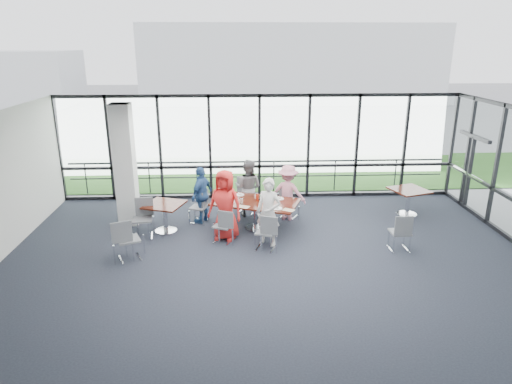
{
  "coord_description": "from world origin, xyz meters",
  "views": [
    {
      "loc": [
        -0.75,
        -8.58,
        4.66
      ],
      "look_at": [
        -0.24,
        2.17,
        1.1
      ],
      "focal_mm": 32.0,
      "sensor_mm": 36.0,
      "label": 1
    }
  ],
  "objects_px": {
    "chair_spare_r": "(400,232)",
    "chair_main_nr": "(266,232)",
    "diner_near_left": "(225,205)",
    "diner_far_right": "(288,193)",
    "main_table": "(255,205)",
    "chair_main_fl": "(248,196)",
    "chair_main_fr": "(289,203)",
    "structural_column": "(125,166)",
    "chair_spare_la": "(129,240)",
    "chair_spare_lb": "(142,219)",
    "chair_main_end": "(199,207)",
    "diner_far_left": "(248,188)",
    "diner_near_right": "(268,212)",
    "chair_main_nl": "(223,226)",
    "diner_end": "(202,195)",
    "side_table_right": "(409,193)",
    "side_table_left": "(165,208)"
  },
  "relations": [
    {
      "from": "side_table_left",
      "to": "chair_main_nl",
      "type": "relative_size",
      "value": 1.37
    },
    {
      "from": "diner_far_right",
      "to": "chair_main_fl",
      "type": "relative_size",
      "value": 1.61
    },
    {
      "from": "chair_main_fr",
      "to": "side_table_left",
      "type": "bearing_deg",
      "value": 45.17
    },
    {
      "from": "diner_near_left",
      "to": "diner_far_right",
      "type": "distance_m",
      "value": 2.08
    },
    {
      "from": "side_table_right",
      "to": "chair_main_nl",
      "type": "xyz_separation_m",
      "value": [
        -5.15,
        -1.6,
        -0.22
      ]
    },
    {
      "from": "diner_near_left",
      "to": "diner_end",
      "type": "relative_size",
      "value": 1.15
    },
    {
      "from": "chair_main_nl",
      "to": "chair_spare_la",
      "type": "xyz_separation_m",
      "value": [
        -2.07,
        -0.83,
        0.06
      ]
    },
    {
      "from": "chair_spare_r",
      "to": "chair_main_nr",
      "type": "bearing_deg",
      "value": 174.94
    },
    {
      "from": "chair_main_nl",
      "to": "chair_spare_la",
      "type": "relative_size",
      "value": 0.88
    },
    {
      "from": "side_table_left",
      "to": "chair_main_fr",
      "type": "relative_size",
      "value": 1.4
    },
    {
      "from": "side_table_right",
      "to": "chair_spare_lb",
      "type": "relative_size",
      "value": 1.22
    },
    {
      "from": "diner_near_right",
      "to": "chair_spare_lb",
      "type": "xyz_separation_m",
      "value": [
        -3.09,
        0.58,
        -0.35
      ]
    },
    {
      "from": "chair_main_fr",
      "to": "diner_near_left",
      "type": "bearing_deg",
      "value": 68.95
    },
    {
      "from": "diner_near_left",
      "to": "chair_spare_lb",
      "type": "xyz_separation_m",
      "value": [
        -2.06,
        0.17,
        -0.4
      ]
    },
    {
      "from": "diner_near_right",
      "to": "diner_far_left",
      "type": "distance_m",
      "value": 2.01
    },
    {
      "from": "diner_near_right",
      "to": "chair_spare_la",
      "type": "relative_size",
      "value": 1.73
    },
    {
      "from": "diner_end",
      "to": "chair_main_nr",
      "type": "xyz_separation_m",
      "value": [
        1.59,
        -1.84,
        -0.33
      ]
    },
    {
      "from": "side_table_left",
      "to": "diner_far_left",
      "type": "distance_m",
      "value": 2.4
    },
    {
      "from": "side_table_left",
      "to": "side_table_right",
      "type": "height_order",
      "value": "same"
    },
    {
      "from": "main_table",
      "to": "chair_spare_la",
      "type": "relative_size",
      "value": 2.55
    },
    {
      "from": "chair_main_nr",
      "to": "chair_spare_la",
      "type": "height_order",
      "value": "chair_spare_la"
    },
    {
      "from": "diner_near_right",
      "to": "chair_main_fl",
      "type": "height_order",
      "value": "diner_near_right"
    },
    {
      "from": "structural_column",
      "to": "diner_near_left",
      "type": "bearing_deg",
      "value": -23.61
    },
    {
      "from": "diner_near_left",
      "to": "diner_far_left",
      "type": "xyz_separation_m",
      "value": [
        0.61,
        1.56,
        -0.07
      ]
    },
    {
      "from": "side_table_right",
      "to": "diner_far_left",
      "type": "relative_size",
      "value": 0.72
    },
    {
      "from": "diner_far_right",
      "to": "diner_far_left",
      "type": "bearing_deg",
      "value": 6.92
    },
    {
      "from": "main_table",
      "to": "chair_main_nr",
      "type": "xyz_separation_m",
      "value": [
        0.18,
        -1.28,
        -0.21
      ]
    },
    {
      "from": "diner_far_left",
      "to": "chair_spare_lb",
      "type": "xyz_separation_m",
      "value": [
        -2.67,
        -1.39,
        -0.33
      ]
    },
    {
      "from": "diner_near_right",
      "to": "chair_main_nl",
      "type": "bearing_deg",
      "value": -162.02
    },
    {
      "from": "chair_main_nr",
      "to": "diner_far_right",
      "type": "bearing_deg",
      "value": 87.97
    },
    {
      "from": "chair_main_end",
      "to": "chair_spare_la",
      "type": "bearing_deg",
      "value": -13.2
    },
    {
      "from": "diner_far_right",
      "to": "chair_main_nl",
      "type": "relative_size",
      "value": 1.82
    },
    {
      "from": "diner_far_left",
      "to": "structural_column",
      "type": "bearing_deg",
      "value": 28.99
    },
    {
      "from": "chair_main_fl",
      "to": "chair_main_end",
      "type": "xyz_separation_m",
      "value": [
        -1.34,
        -0.71,
        -0.05
      ]
    },
    {
      "from": "structural_column",
      "to": "chair_main_fr",
      "type": "height_order",
      "value": "structural_column"
    },
    {
      "from": "side_table_right",
      "to": "diner_near_right",
      "type": "bearing_deg",
      "value": -156.18
    },
    {
      "from": "diner_far_right",
      "to": "chair_main_fl",
      "type": "xyz_separation_m",
      "value": [
        -1.08,
        0.6,
        -0.29
      ]
    },
    {
      "from": "chair_main_nl",
      "to": "chair_main_fl",
      "type": "bearing_deg",
      "value": 95.08
    },
    {
      "from": "side_table_right",
      "to": "diner_end",
      "type": "height_order",
      "value": "diner_end"
    },
    {
      "from": "diner_near_left",
      "to": "chair_spare_r",
      "type": "relative_size",
      "value": 1.97
    },
    {
      "from": "chair_main_fl",
      "to": "chair_main_fr",
      "type": "distance_m",
      "value": 1.22
    },
    {
      "from": "diner_far_right",
      "to": "chair_main_end",
      "type": "height_order",
      "value": "diner_far_right"
    },
    {
      "from": "structural_column",
      "to": "chair_main_end",
      "type": "xyz_separation_m",
      "value": [
        1.85,
        -0.02,
        -1.18
      ]
    },
    {
      "from": "chair_main_fl",
      "to": "chair_spare_la",
      "type": "height_order",
      "value": "chair_spare_la"
    },
    {
      "from": "side_table_left",
      "to": "chair_spare_r",
      "type": "bearing_deg",
      "value": -13.79
    },
    {
      "from": "side_table_left",
      "to": "diner_far_right",
      "type": "xyz_separation_m",
      "value": [
        3.23,
        0.71,
        0.12
      ]
    },
    {
      "from": "diner_end",
      "to": "chair_spare_lb",
      "type": "xyz_separation_m",
      "value": [
        -1.41,
        -0.99,
        -0.29
      ]
    },
    {
      "from": "chair_main_end",
      "to": "chair_main_fl",
      "type": "bearing_deg",
      "value": 137.53
    },
    {
      "from": "chair_spare_r",
      "to": "chair_spare_lb",
      "type": "bearing_deg",
      "value": 168.69
    },
    {
      "from": "diner_near_left",
      "to": "chair_main_end",
      "type": "relative_size",
      "value": 2.08
    }
  ]
}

